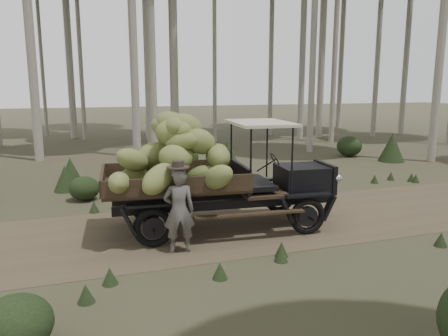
% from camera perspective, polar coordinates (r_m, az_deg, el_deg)
% --- Properties ---
extents(ground, '(120.00, 120.00, 0.00)m').
position_cam_1_polar(ground, '(11.09, 9.00, -6.58)').
color(ground, '#473D2B').
rests_on(ground, ground).
extents(dirt_track, '(70.00, 4.00, 0.01)m').
position_cam_1_polar(dirt_track, '(11.08, 9.00, -6.56)').
color(dirt_track, brown).
rests_on(dirt_track, ground).
extents(banana_truck, '(5.53, 2.75, 2.84)m').
position_cam_1_polar(banana_truck, '(9.69, -3.65, 0.77)').
color(banana_truck, black).
rests_on(banana_truck, ground).
extents(farmer, '(0.67, 0.51, 1.85)m').
position_cam_1_polar(farmer, '(8.66, -5.91, -5.42)').
color(farmer, '#534F4C').
rests_on(farmer, ground).
extents(undergrowth, '(24.10, 20.95, 1.32)m').
position_cam_1_polar(undergrowth, '(9.34, 7.51, -6.42)').
color(undergrowth, '#233319').
rests_on(undergrowth, ground).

